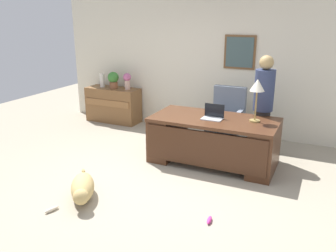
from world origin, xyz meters
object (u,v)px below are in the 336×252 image
Objects in this scene: credenza at (113,105)px; dog_toy_ball at (76,181)px; armchair at (226,119)px; desk at (213,139)px; vase_with_flowers at (127,80)px; dog_toy_bone at (209,220)px; laptop at (213,115)px; person_standing at (263,106)px; dog_toy_plush at (52,209)px; potted_plant at (113,79)px; dog_lying at (83,188)px; desk_lamp at (257,88)px; vase_empty at (102,80)px.

credenza is 14.60× the size of dog_toy_ball.
armchair is 12.87× the size of dog_toy_ball.
dog_toy_ball is (1.23, -2.85, -0.34)m from credenza.
desk is 1.65× the size of credenza.
vase_with_flowers is 2.14× the size of dog_toy_bone.
person_standing is at bearing 42.13° from laptop.
laptop is 2.73m from dog_toy_plush.
potted_plant is at bearing 2.82° from credenza.
dog_toy_plush is at bearing -110.59° from dog_lying.
armchair is at bearing 128.20° from desk_lamp.
credenza is (-2.77, 1.32, -0.03)m from desk.
dog_toy_ball is (-0.37, 0.31, -0.11)m from dog_lying.
armchair is at bearing 102.37° from dog_toy_bone.
potted_plant is 2.16× the size of dog_toy_bone.
vase_empty is at bearing 173.64° from armchair.
person_standing is (3.41, -0.72, 0.51)m from credenza.
person_standing reaches higher than vase_empty.
dog_lying is at bearing -132.22° from desk_lamp.
armchair is 0.62× the size of person_standing.
desk is at bearing -168.73° from desk_lamp.
credenza is at bearing 160.58° from desk_lamp.
person_standing reaches higher than vase_with_flowers.
armchair is 1.36m from desk_lamp.
credenza is at bearing 116.87° from dog_lying.
laptop reaches higher than dog_lying.
desk_lamp is 1.82× the size of potted_plant.
dog_toy_ball reaches higher than dog_toy_bone.
dog_lying is at bearing -63.55° from potted_plant.
person_standing is at bearing 53.42° from dog_lying.
dog_toy_ball is 0.75m from dog_toy_plush.
dog_toy_plush is at bearing -120.39° from desk.
desk_lamp is at bearing -93.11° from person_standing.
vase_with_flowers is (-2.32, 0.33, 0.49)m from armchair.
dog_toy_plush is (1.42, -3.58, -0.94)m from potted_plant.
laptop is 3.03m from potted_plant.
dog_lying is 3.49m from vase_with_flowers.
laptop is at bearing 107.71° from dog_toy_bone.
dog_toy_ball reaches higher than dog_toy_plush.
vase_with_flowers is at bearing 0.00° from vase_empty.
desk reaches higher than dog_toy_bone.
person_standing is 5.73× the size of vase_empty.
potted_plant reaches higher than desk.
dog_toy_ball is (-2.18, -2.13, -0.85)m from person_standing.
dog_toy_plush is (1.45, -3.58, -0.36)m from credenza.
armchair is 3.03m from vase_empty.
potted_plant reaches higher than dog_toy_plush.
dog_lying is 1.70m from dog_toy_bone.
dog_toy_ball is (-1.53, -1.54, -0.77)m from laptop.
dog_toy_bone is at bearing 6.41° from dog_lying.
person_standing is at bearing 86.89° from desk_lamp.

